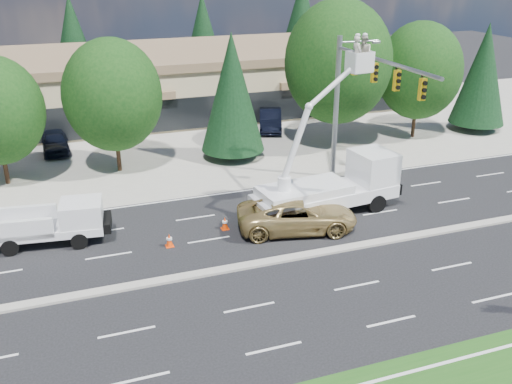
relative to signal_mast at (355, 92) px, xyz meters
name	(u,v)px	position (x,y,z in m)	size (l,w,h in m)	color
ground	(227,270)	(-10.03, -7.04, -6.06)	(140.00, 140.00, 0.00)	black
concrete_apron	(151,144)	(-10.03, 12.96, -6.05)	(140.00, 22.00, 0.01)	gray
road_median	(227,269)	(-10.03, -7.04, -6.00)	(120.00, 0.55, 0.12)	gray
strip_mall	(130,82)	(-10.03, 22.93, -3.23)	(50.40, 15.40, 5.50)	tan
tree_front_d	(113,95)	(-13.03, 7.96, -0.92)	(6.33, 6.33, 8.78)	#332114
tree_front_e	(232,92)	(-5.03, 7.96, -1.34)	(4.46, 4.46, 8.79)	#332114
tree_front_f	(338,62)	(2.97, 7.96, 0.24)	(7.76, 7.76, 10.76)	#332114
tree_front_g	(420,71)	(9.97, 7.96, -0.81)	(6.47, 6.47, 8.97)	#332114
tree_front_h	(483,74)	(15.97, 7.96, -1.43)	(4.38, 4.38, 8.63)	#332114
tree_back_b	(73,39)	(-14.03, 34.96, -0.81)	(4.96, 4.96, 9.77)	#332114
tree_back_c	(203,34)	(-0.03, 34.96, -0.88)	(4.90, 4.90, 9.66)	#332114
tree_back_d	(301,22)	(11.97, 34.96, 0.02)	(5.75, 5.75, 11.33)	#332114
signal_mast	(355,92)	(0.00, 0.00, 0.00)	(2.76, 10.16, 9.00)	gray
utility_pickup	(56,227)	(-17.31, -1.52, -5.19)	(5.72, 2.70, 2.11)	white
bucket_truck	(336,178)	(-2.37, -2.77, -4.03)	(8.56, 3.43, 9.76)	white
traffic_cone_b	(169,240)	(-12.05, -3.85, -5.72)	(0.40, 0.40, 0.70)	#FF4008
traffic_cone_c	(225,223)	(-8.89, -2.92, -5.72)	(0.40, 0.40, 0.70)	#FF4008
traffic_cone_d	(334,208)	(-2.58, -3.11, -5.72)	(0.40, 0.40, 0.70)	#FF4008
minivan	(297,215)	(-5.33, -4.24, -5.19)	(2.88, 6.26, 1.74)	tan
parked_car_west	(55,141)	(-16.95, 13.56, -5.27)	(1.85, 4.61, 1.57)	black
parked_car_east	(270,120)	(0.00, 13.66, -5.22)	(1.77, 5.06, 1.67)	black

